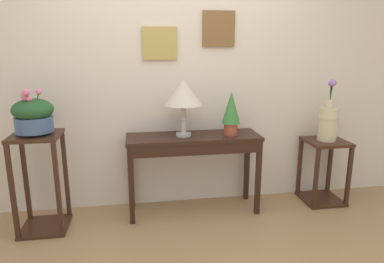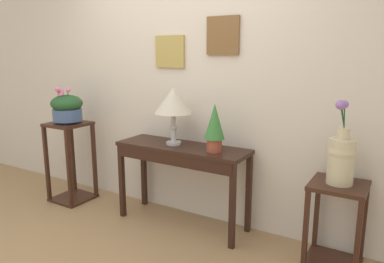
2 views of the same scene
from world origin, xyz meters
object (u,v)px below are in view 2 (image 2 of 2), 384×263
Objects in this scene: pedestal_stand_left at (71,162)px; flower_vase_tall_right at (342,155)px; console_table at (181,158)px; pedestal_stand_right at (335,225)px; planter_bowl_wide_left at (67,107)px; potted_plant_on_console at (215,126)px; table_lamp at (173,102)px.

pedestal_stand_left is 1.41× the size of flower_vase_tall_right.
console_table is 1.90× the size of pedestal_stand_right.
pedestal_stand_left is 2.22× the size of planter_bowl_wide_left.
planter_bowl_wide_left reaches higher than pedestal_stand_left.
potted_plant_on_console is 1.71m from planter_bowl_wide_left.
planter_bowl_wide_left reaches higher than pedestal_stand_right.
pedestal_stand_right is (2.71, 0.14, -0.70)m from planter_bowl_wide_left.
pedestal_stand_right is at bearing 1.06° from console_table.
pedestal_stand_right is at bearing 2.82° from pedestal_stand_left.
potted_plant_on_console is (0.44, -0.03, -0.17)m from table_lamp.
console_table is 0.51m from table_lamp.
flower_vase_tall_right is (2.71, 0.13, -0.16)m from planter_bowl_wide_left.
table_lamp is at bearing 5.98° from pedestal_stand_left.
console_table is 2.03× the size of flower_vase_tall_right.
flower_vase_tall_right is (1.35, 0.02, 0.22)m from console_table.
potted_plant_on_console is at bearing -1.68° from console_table.
table_lamp reaches higher than potted_plant_on_console.
planter_bowl_wide_left is 0.59× the size of pedestal_stand_right.
console_table is 0.48m from potted_plant_on_console.
pedestal_stand_right is (1.01, 0.04, -0.66)m from potted_plant_on_console.
console_table is 1.44× the size of pedestal_stand_left.
pedestal_stand_left is 0.60m from planter_bowl_wide_left.
flower_vase_tall_right is (-0.00, -0.00, 0.54)m from pedestal_stand_right.
planter_bowl_wide_left reaches higher than potted_plant_on_console.
pedestal_stand_left is at bearing -176.70° from potted_plant_on_console.
potted_plant_on_console is 1.20m from pedestal_stand_right.
table_lamp reaches higher than console_table.
pedestal_stand_left is 2.75m from flower_vase_tall_right.
planter_bowl_wide_left is 2.80m from pedestal_stand_right.
potted_plant_on_console is 1.79m from pedestal_stand_left.
pedestal_stand_right is (1.45, 0.00, -0.83)m from table_lamp.
table_lamp is 1.28m from planter_bowl_wide_left.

